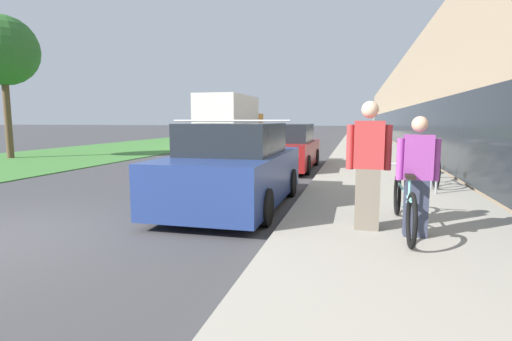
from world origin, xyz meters
TOP-DOWN VIEW (x-y plane):
  - sidewalk_slab at (5.58, 21.00)m, footprint 3.61×70.00m
  - storefront_facade at (12.42, 29.00)m, footprint 10.01×70.00m
  - lawn_strip at (-8.13, 25.00)m, footprint 7.90×70.00m
  - tandem_bicycle at (5.53, 1.63)m, footprint 0.52×2.44m
  - person_rider at (5.65, 1.33)m, footprint 0.54×0.21m
  - person_bystander at (5.03, 1.53)m, footprint 0.61×0.24m
  - bike_rack_hoop at (6.51, 4.98)m, footprint 0.05×0.60m
  - cruiser_bike_nearest at (6.62, 5.94)m, footprint 0.52×1.90m
  - cruiser_bike_middle at (6.55, 8.28)m, footprint 0.52×1.80m
  - parked_sedan_curbside at (2.61, 2.98)m, footprint 1.99×4.22m
  - vintage_roadster_curbside at (2.65, 9.06)m, footprint 1.74×4.48m
  - moving_truck at (-2.42, 18.62)m, footprint 2.41×7.08m
  - street_tree_near at (-9.55, 9.75)m, footprint 2.87×2.87m

SIDE VIEW (x-z plane):
  - lawn_strip at x=-8.13m, z-range 0.00..0.03m
  - sidewalk_slab at x=5.58m, z-range 0.00..0.11m
  - tandem_bicycle at x=5.53m, z-range 0.05..0.91m
  - cruiser_bike_middle at x=6.55m, z-range 0.04..0.98m
  - cruiser_bike_nearest at x=6.62m, z-range 0.03..1.01m
  - bike_rack_hoop at x=6.51m, z-range 0.20..1.05m
  - vintage_roadster_curbside at x=2.65m, z-range -0.07..1.45m
  - parked_sedan_curbside at x=2.61m, z-range -0.10..1.56m
  - person_rider at x=5.65m, z-range 0.12..1.71m
  - person_bystander at x=5.03m, z-range 0.12..1.92m
  - moving_truck at x=-2.42m, z-range 0.01..3.06m
  - storefront_facade at x=12.42m, z-range -0.01..5.40m
  - street_tree_near at x=-9.55m, z-range 1.51..7.48m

